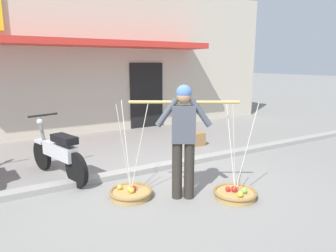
{
  "coord_description": "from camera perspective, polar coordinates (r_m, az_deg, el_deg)",
  "views": [
    {
      "loc": [
        -2.39,
        -4.19,
        1.99
      ],
      "look_at": [
        0.38,
        0.6,
        0.85
      ],
      "focal_mm": 32.66,
      "sensor_mm": 36.0,
      "label": 1
    }
  ],
  "objects": [
    {
      "name": "fruit_vendor",
      "position": [
        4.42,
        2.91,
        -1.62
      ],
      "size": [
        1.37,
        0.84,
        1.7
      ],
      "color": "#2D2823",
      "rests_on": "ground"
    },
    {
      "name": "storefront_building",
      "position": [
        11.31,
        -19.02,
        11.6
      ],
      "size": [
        13.0,
        6.0,
        4.2
      ],
      "color": "beige",
      "rests_on": "ground"
    },
    {
      "name": "ground_plane",
      "position": [
        5.22,
        -0.31,
        -10.78
      ],
      "size": [
        90.0,
        90.0,
        0.0
      ],
      "primitive_type": "plane",
      "color": "gray"
    },
    {
      "name": "fruit_basket_right_side",
      "position": [
        4.8,
        12.41,
        -12.15
      ],
      "size": [
        0.65,
        0.65,
        1.45
      ],
      "color": "#B2894C",
      "rests_on": "ground"
    },
    {
      "name": "wooden_crate",
      "position": [
        7.56,
        4.91,
        -2.4
      ],
      "size": [
        0.44,
        0.36,
        0.32
      ],
      "primitive_type": "cube",
      "color": "olive",
      "rests_on": "ground"
    },
    {
      "name": "motorcycle_second_in_row",
      "position": [
        5.66,
        -19.78,
        -4.81
      ],
      "size": [
        0.69,
        1.77,
        1.09
      ],
      "color": "black",
      "rests_on": "ground"
    },
    {
      "name": "sidewalk_curb",
      "position": [
        5.78,
        -3.79,
        -8.0
      ],
      "size": [
        20.0,
        0.24,
        0.1
      ],
      "primitive_type": "cube",
      "color": "gray",
      "rests_on": "ground"
    },
    {
      "name": "fruit_basket_left_side",
      "position": [
        4.75,
        -6.93,
        -12.23
      ],
      "size": [
        0.65,
        0.65,
        1.45
      ],
      "color": "#B2894C",
      "rests_on": "ground"
    }
  ]
}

